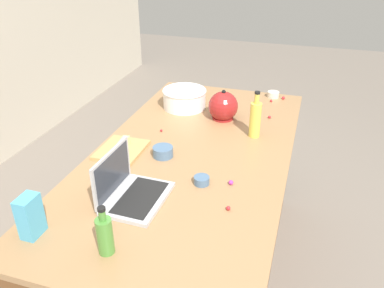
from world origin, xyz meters
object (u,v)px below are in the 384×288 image
Objects in this scene: mixing_bowl_large at (184,98)px; ramekin_medium at (163,152)px; bottle_olive at (105,235)px; ramekin_small at (273,94)px; candy_bag at (30,216)px; butter_stick_left at (123,143)px; laptop at (130,190)px; cutting_board at (122,150)px; bottle_oil at (255,119)px; kettle at (223,107)px; ramekin_wide at (202,180)px.

mixing_bowl_large is 2.72× the size of ramekin_medium.
bottle_olive is 1.73m from ramekin_small.
candy_bag is at bearing 159.87° from ramekin_medium.
ramekin_medium is at bearing -91.55° from butter_stick_left.
laptop is 0.43m from cutting_board.
bottle_olive is 0.76m from butter_stick_left.
bottle_oil reaches higher than butter_stick_left.
bottle_olive reaches higher than ramekin_medium.
ramekin_small is at bearing -33.23° from cutting_board.
candy_bag is at bearing 177.47° from butter_stick_left.
laptop reaches higher than mixing_bowl_large.
ramekin_wide is (-0.72, -0.07, -0.06)m from kettle.
candy_bag is (-1.24, 0.44, 0.01)m from kettle.
kettle reaches higher than ramekin_wide.
ramekin_small is at bearing -56.20° from mixing_bowl_large.
mixing_bowl_large is 0.64m from butter_stick_left.
candy_bag reaches higher than ramekin_small.
kettle reaches higher than ramekin_medium.
ramekin_small is (1.69, -0.38, -0.06)m from bottle_olive.
ramekin_medium reaches higher than cutting_board.
bottle_oil is at bearing -60.41° from butter_stick_left.
cutting_board is at bearing 71.51° from ramekin_wide.
bottle_oil is 0.63m from ramekin_small.
bottle_olive is 1.79× the size of butter_stick_left.
bottle_oil is at bearing -28.75° from laptop.
bottle_oil is 1.56× the size of candy_bag.
butter_stick_left is at bearing 21.57° from bottle_olive.
ramekin_small is 0.76× the size of ramekin_medium.
candy_bag is at bearing 173.09° from mixing_bowl_large.
butter_stick_left is at bearing 29.67° from laptop.
butter_stick_left is 1.39× the size of ramekin_small.
ramekin_wide is at bearing -52.17° from laptop.
laptop is 1.85× the size of candy_bag.
mixing_bowl_large reaches higher than butter_stick_left.
bottle_olive is 1.89× the size of ramekin_medium.
butter_stick_left is (0.02, 0.00, 0.03)m from cutting_board.
ramekin_small is 1.18m from ramekin_wide.
bottle_oil is at bearing -58.75° from cutting_board.
bottle_olive is at bearing -157.73° from cutting_board.
bottle_oil is (-0.27, -0.50, 0.04)m from mixing_bowl_large.
kettle is at bearing -36.14° from cutting_board.
bottle_oil is 0.29m from kettle.
bottle_olive is at bearing 161.65° from bottle_oil.
cutting_board is 0.04m from butter_stick_left.
kettle is (0.92, -0.19, 0.03)m from laptop.
ramekin_medium is at bearing -171.53° from mixing_bowl_large.
candy_bag is (-0.70, 0.26, 0.06)m from ramekin_medium.
ramekin_medium is 0.61× the size of candy_bag.
laptop reaches higher than kettle.
bottle_olive reaches higher than kettle.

